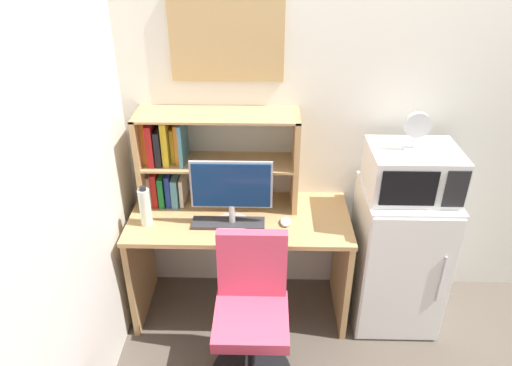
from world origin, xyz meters
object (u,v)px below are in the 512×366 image
at_px(hutch_bookshelf, 191,156).
at_px(monitor, 231,190).
at_px(microwave, 412,171).
at_px(desk_chair, 252,319).
at_px(keyboard, 228,223).
at_px(wall_corkboard, 227,36).
at_px(mini_fridge, 397,256).
at_px(water_bottle, 145,207).
at_px(desk_fan, 417,130).
at_px(computer_mouse, 285,222).

distance_m(hutch_bookshelf, monitor, 0.38).
distance_m(microwave, desk_chair, 1.23).
bearing_deg(monitor, keyboard, -162.38).
xyz_separation_m(hutch_bookshelf, wall_corkboard, (0.23, 0.12, 0.69)).
bearing_deg(wall_corkboard, mini_fridge, -15.64).
bearing_deg(monitor, wall_corkboard, 95.03).
bearing_deg(keyboard, water_bottle, -179.73).
relative_size(hutch_bookshelf, desk_fan, 4.33).
xyz_separation_m(computer_mouse, microwave, (0.71, 0.07, 0.31)).
distance_m(monitor, microwave, 1.04).
relative_size(hutch_bookshelf, computer_mouse, 9.77).
relative_size(desk_fan, desk_chair, 0.25).
distance_m(monitor, mini_fridge, 1.15).
distance_m(monitor, desk_chair, 0.73).
bearing_deg(computer_mouse, desk_chair, -114.08).
bearing_deg(keyboard, wall_corkboard, 91.48).
bearing_deg(desk_chair, water_bottle, 147.39).
distance_m(computer_mouse, mini_fridge, 0.77).
height_order(water_bottle, wall_corkboard, wall_corkboard).
bearing_deg(water_bottle, wall_corkboard, 38.80).
bearing_deg(desk_chair, wall_corkboard, 101.39).
relative_size(hutch_bookshelf, monitor, 2.05).
bearing_deg(wall_corkboard, computer_mouse, -46.00).
xyz_separation_m(computer_mouse, desk_chair, (-0.19, -0.42, -0.37)).
height_order(mini_fridge, desk_fan, desk_fan).
bearing_deg(water_bottle, desk_fan, 3.05).
relative_size(keyboard, mini_fridge, 0.46).
relative_size(desk_chair, wall_corkboard, 1.38).
bearing_deg(wall_corkboard, desk_fan, -16.02).
distance_m(keyboard, computer_mouse, 0.34).
relative_size(hutch_bookshelf, desk_chair, 1.08).
distance_m(water_bottle, desk_chair, 0.88).
bearing_deg(hutch_bookshelf, wall_corkboard, 27.25).
height_order(desk_fan, wall_corkboard, wall_corkboard).
bearing_deg(keyboard, computer_mouse, 3.08).
height_order(hutch_bookshelf, desk_chair, hutch_bookshelf).
bearing_deg(computer_mouse, hutch_bookshelf, 157.22).
xyz_separation_m(computer_mouse, water_bottle, (-0.82, -0.02, 0.10)).
bearing_deg(desk_fan, wall_corkboard, 163.98).
xyz_separation_m(microwave, desk_chair, (-0.90, -0.49, -0.68)).
distance_m(monitor, keyboard, 0.22).
distance_m(hutch_bookshelf, water_bottle, 0.41).
height_order(computer_mouse, microwave, microwave).
xyz_separation_m(hutch_bookshelf, desk_fan, (1.27, -0.18, 0.26)).
xyz_separation_m(mini_fridge, microwave, (0.00, 0.00, 0.60)).
distance_m(microwave, desk_fan, 0.26).
bearing_deg(mini_fridge, desk_fan, -173.49).
relative_size(computer_mouse, desk_fan, 0.44).
bearing_deg(keyboard, hutch_bookshelf, 132.52).
distance_m(computer_mouse, desk_fan, 0.90).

